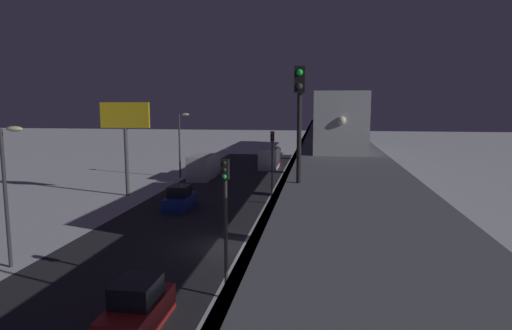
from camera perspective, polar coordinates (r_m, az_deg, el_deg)
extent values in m
plane|color=silver|center=(28.30, -3.76, -10.34)|extent=(240.00, 240.00, 0.00)
cube|color=#28282D|center=(29.55, -12.64, -9.71)|extent=(11.00, 100.96, 0.01)
cube|color=slate|center=(26.51, 10.42, 0.88)|extent=(5.00, 100.96, 0.80)
cube|color=#38383D|center=(26.52, 5.28, 0.98)|extent=(0.24, 98.94, 0.80)
cylinder|color=slate|center=(69.85, 9.00, 2.68)|extent=(1.40, 1.40, 5.26)
cylinder|color=slate|center=(55.50, 9.21, 1.35)|extent=(1.40, 1.40, 5.26)
cylinder|color=slate|center=(41.20, 9.55, -0.90)|extent=(1.40, 1.40, 5.26)
cylinder|color=slate|center=(27.04, 10.26, -5.52)|extent=(1.40, 1.40, 5.26)
cube|color=#B7BABF|center=(32.74, 10.08, 5.88)|extent=(2.90, 18.00, 3.40)
cube|color=black|center=(32.73, 10.10, 6.59)|extent=(2.94, 16.20, 0.90)
cube|color=#B7BABF|center=(51.32, 9.41, 6.57)|extent=(2.90, 18.00, 3.40)
cube|color=black|center=(51.32, 9.42, 7.02)|extent=(2.94, 16.20, 0.90)
cube|color=#B7BABF|center=(69.92, 9.09, 6.89)|extent=(2.90, 18.00, 3.40)
cube|color=black|center=(69.91, 9.10, 7.23)|extent=(2.94, 16.20, 0.90)
cube|color=#B7BABF|center=(88.51, 8.91, 7.08)|extent=(2.90, 18.00, 3.40)
cube|color=black|center=(88.51, 8.91, 7.34)|extent=(2.94, 16.20, 0.90)
sphere|color=white|center=(23.69, 10.81, 5.56)|extent=(0.44, 0.44, 0.44)
cylinder|color=black|center=(15.56, 5.48, 3.54)|extent=(0.16, 0.16, 3.20)
cube|color=black|center=(15.54, 5.57, 10.72)|extent=(0.36, 0.28, 0.90)
sphere|color=#19F23F|center=(15.39, 5.55, 11.61)|extent=(0.22, 0.22, 0.22)
sphere|color=#333333|center=(15.37, 5.53, 9.90)|extent=(0.22, 0.22, 0.22)
cube|color=#A51E1E|center=(19.23, -14.81, -17.91)|extent=(1.80, 4.09, 1.10)
cube|color=black|center=(18.83, -14.92, -15.20)|extent=(1.58, 1.97, 0.87)
cube|color=navy|center=(38.52, -9.62, -4.66)|extent=(1.80, 4.29, 1.10)
cube|color=black|center=(38.32, -9.65, -3.22)|extent=(1.58, 2.06, 0.87)
cube|color=silver|center=(56.42, -5.89, 0.05)|extent=(2.30, 2.20, 2.40)
cube|color=silver|center=(52.75, -6.89, -0.29)|extent=(2.40, 5.00, 2.80)
cube|color=#A51E1E|center=(64.67, 2.05, 1.08)|extent=(2.30, 2.20, 2.40)
cube|color=silver|center=(60.90, 1.67, 0.85)|extent=(2.40, 5.00, 2.80)
cylinder|color=#2D2D2D|center=(20.46, -3.84, -9.44)|extent=(0.16, 0.16, 5.50)
cube|color=black|center=(19.75, -3.92, -0.54)|extent=(0.32, 0.32, 0.90)
sphere|color=black|center=(19.54, -4.04, 0.26)|extent=(0.20, 0.20, 0.20)
sphere|color=black|center=(19.58, -4.03, -0.61)|extent=(0.20, 0.20, 0.20)
sphere|color=#19E53F|center=(19.62, -4.02, -1.48)|extent=(0.20, 0.20, 0.20)
cylinder|color=#2D2D2D|center=(39.36, 2.07, -1.03)|extent=(0.16, 0.16, 5.50)
cube|color=black|center=(39.00, 2.09, 3.62)|extent=(0.32, 0.32, 0.90)
sphere|color=red|center=(38.80, 2.06, 4.05)|extent=(0.20, 0.20, 0.20)
sphere|color=black|center=(38.82, 2.06, 3.60)|extent=(0.20, 0.20, 0.20)
sphere|color=black|center=(38.84, 2.06, 3.16)|extent=(0.20, 0.20, 0.20)
cylinder|color=#4C4C51|center=(44.65, -16.07, 0.38)|extent=(0.36, 0.36, 6.50)
cube|color=yellow|center=(44.31, -16.29, 6.09)|extent=(4.80, 0.30, 2.40)
cylinder|color=#38383D|center=(27.41, -29.13, -3.82)|extent=(0.20, 0.20, 7.50)
ellipsoid|color=#F4E5B2|center=(26.49, -28.29, 4.05)|extent=(0.90, 0.44, 0.30)
cylinder|color=#38383D|center=(54.12, -9.66, 2.37)|extent=(0.20, 0.20, 7.50)
ellipsoid|color=#F4E5B2|center=(53.66, -8.93, 6.35)|extent=(0.90, 0.44, 0.30)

